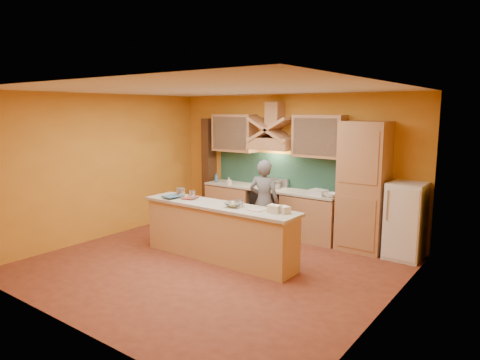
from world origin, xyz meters
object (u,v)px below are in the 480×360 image
Objects in this scene: fridge at (406,221)px; mixing_bowl at (234,205)px; stove at (270,210)px; person at (264,202)px; kitchen_scale at (238,204)px.

mixing_bowl is (-2.18, -1.90, 0.33)m from fridge.
stove is 0.69× the size of fridge.
mixing_bowl is (0.52, -1.90, 0.53)m from stove.
person is at bearing -65.38° from stove.
person is at bearing 86.51° from kitchen_scale.
mixing_bowl reaches higher than stove.
kitchen_scale is (0.26, -1.15, 0.20)m from person.
person reaches higher than fridge.
stove is 0.57× the size of person.
stove is at bearing -78.76° from person.
person is 5.51× the size of mixing_bowl.
mixing_bowl is (0.19, -1.18, 0.19)m from person.
fridge is 4.51× the size of mixing_bowl.
stove is 7.66× the size of kitchen_scale.
fridge is at bearing -176.37° from person.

